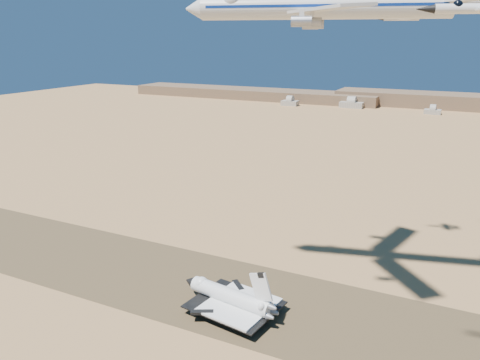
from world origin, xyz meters
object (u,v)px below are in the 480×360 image
at_px(crew_b, 250,324).
at_px(carrier_747, 313,7).
at_px(crew_a, 242,322).
at_px(chase_jet_e, 468,0).
at_px(chase_jet_d, 400,19).
at_px(crew_c, 237,326).
at_px(shuttle, 230,298).
at_px(chase_jet_b, 478,8).

bearing_deg(crew_b, carrier_747, -17.60).
bearing_deg(crew_b, crew_a, 82.76).
bearing_deg(carrier_747, chase_jet_e, 41.67).
bearing_deg(chase_jet_d, crew_c, -126.67).
xyz_separation_m(shuttle, crew_b, (9.99, -5.59, -3.90)).
distance_m(shuttle, chase_jet_e, 141.54).
height_order(crew_a, chase_jet_d, chase_jet_d).
relative_size(carrier_747, chase_jet_e, 5.54).
bearing_deg(chase_jet_e, crew_c, -140.52).
height_order(shuttle, crew_b, shuttle).
xyz_separation_m(shuttle, crew_c, (6.67, -8.27, -3.93)).
distance_m(shuttle, crew_c, 11.34).
bearing_deg(chase_jet_e, crew_a, -141.11).
bearing_deg(crew_a, chase_jet_b, -116.26).
xyz_separation_m(carrier_747, chase_jet_b, (45.60, -61.89, -4.57)).
bearing_deg(chase_jet_d, carrier_747, -128.92).
distance_m(shuttle, chase_jet_b, 114.34).
relative_size(carrier_747, crew_b, 47.14).
height_order(crew_a, chase_jet_b, chase_jet_b).
xyz_separation_m(crew_b, chase_jet_b, (52.80, -32.77, 91.43)).
relative_size(crew_b, crew_c, 1.04).
relative_size(crew_b, chase_jet_b, 0.12).
bearing_deg(crew_c, chase_jet_b, 169.64).
height_order(carrier_747, crew_c, carrier_747).
bearing_deg(chase_jet_b, chase_jet_e, 75.75).
xyz_separation_m(shuttle, chase_jet_b, (62.78, -38.35, 87.53)).
bearing_deg(chase_jet_d, crew_a, -127.18).
height_order(crew_b, chase_jet_d, chase_jet_d).
relative_size(shuttle, chase_jet_b, 2.27).
height_order(chase_jet_b, chase_jet_d, chase_jet_d).
xyz_separation_m(chase_jet_b, chase_jet_e, (-4.08, 123.22, 9.35)).
xyz_separation_m(crew_c, chase_jet_e, (52.03, 93.14, 100.81)).
height_order(crew_c, chase_jet_e, chase_jet_e).
xyz_separation_m(crew_c, chase_jet_b, (56.11, -30.08, 91.47)).
height_order(carrier_747, chase_jet_d, carrier_747).
bearing_deg(chase_jet_b, crew_c, 135.65).
bearing_deg(chase_jet_b, shuttle, 132.43).
relative_size(crew_a, chase_jet_b, 0.10).
relative_size(shuttle, carrier_747, 0.42).
xyz_separation_m(carrier_747, crew_a, (-10.13, -28.94, -96.11)).
relative_size(crew_b, chase_jet_e, 0.12).
relative_size(shuttle, crew_c, 20.43).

